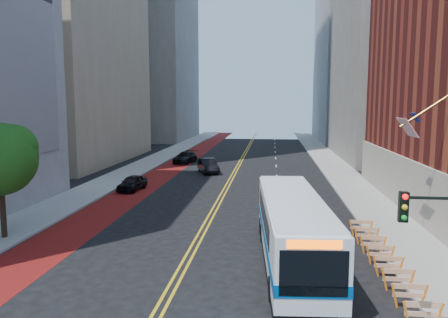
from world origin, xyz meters
The scene contains 16 objects.
ground centered at (0.00, 0.00, 0.00)m, with size 160.00×160.00×0.00m, color black.
sidewalk_left centered at (-12.00, 30.00, 0.07)m, with size 4.00×140.00×0.15m, color gray.
sidewalk_right centered at (12.00, 30.00, 0.07)m, with size 4.00×140.00×0.15m, color gray.
bus_lane_paint centered at (-8.10, 30.00, 0.00)m, with size 3.60×140.00×0.01m, color #63100E.
center_line_inner centered at (-0.18, 30.00, 0.00)m, with size 0.14×140.00×0.01m, color gold.
center_line_outer centered at (0.18, 30.00, 0.00)m, with size 0.14×140.00×0.01m, color gold.
lane_dashes centered at (4.80, 38.00, 0.01)m, with size 0.14×98.20×0.01m.
midrise_right_near centered at (23.00, 48.00, 20.00)m, with size 18.00×26.00×40.00m, color slate.
midrise_right_far centered at (24.00, 78.00, 27.50)m, with size 20.00×28.00×55.00m, color gray.
construction_barriers centered at (9.60, 3.42, 0.68)m, with size 1.42×10.91×1.00m.
street_tree centered at (-11.24, 6.04, 4.91)m, with size 4.20×4.20×6.70m.
traffic_signal centered at (9.41, -3.51, 3.72)m, with size 2.21×0.34×5.07m.
transit_bus centered at (5.27, 3.84, 1.80)m, with size 3.63×12.74×3.46m.
car_a centered at (-8.45, 20.91, 0.69)m, with size 1.62×4.03×1.37m, color black.
car_b centered at (-3.04, 31.87, 0.81)m, with size 1.71×4.89×1.61m, color black.
car_c centered at (-7.27, 39.67, 0.74)m, with size 2.06×5.08×1.47m, color black.
Camera 1 is at (4.22, -17.23, 7.94)m, focal length 35.00 mm.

